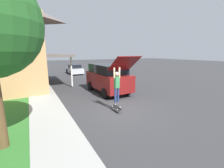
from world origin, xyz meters
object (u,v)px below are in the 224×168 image
at_px(car_down_street, 74,69).
at_px(skateboarder, 117,85).
at_px(skateboard, 117,108).
at_px(suv_parked, 108,77).

bearing_deg(car_down_street, skateboarder, -96.88).
height_order(skateboarder, skateboard, skateboarder).
bearing_deg(car_down_street, skateboard, -97.23).
xyz_separation_m(suv_parked, car_down_street, (0.52, 11.95, -0.52)).
bearing_deg(skateboard, suv_parked, 69.15).
xyz_separation_m(suv_parked, skateboard, (-1.49, -3.90, -0.98)).
relative_size(skateboarder, skateboard, 2.31).
distance_m(suv_parked, skateboard, 4.29).
relative_size(suv_parked, car_down_street, 1.31).
bearing_deg(skateboarder, car_down_street, 83.12).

